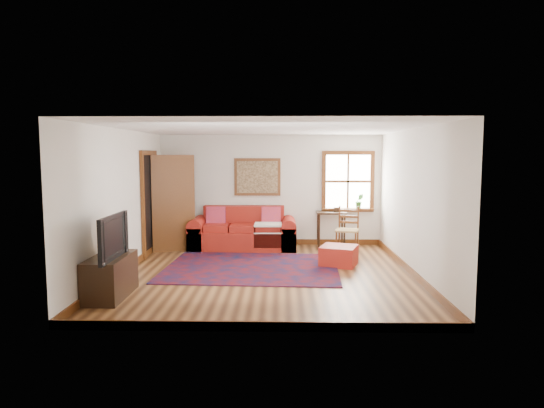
{
  "coord_description": "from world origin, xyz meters",
  "views": [
    {
      "loc": [
        0.26,
        -8.24,
        2.09
      ],
      "look_at": [
        0.08,
        0.6,
        1.16
      ],
      "focal_mm": 32.0,
      "sensor_mm": 36.0,
      "label": 1
    }
  ],
  "objects_px": {
    "red_ottoman": "(339,255)",
    "side_table": "(331,217)",
    "ladder_back_chair": "(348,228)",
    "media_cabinet": "(110,276)",
    "red_leather_sofa": "(243,234)"
  },
  "relations": [
    {
      "from": "ladder_back_chair",
      "to": "media_cabinet",
      "type": "height_order",
      "value": "ladder_back_chair"
    },
    {
      "from": "ladder_back_chair",
      "to": "media_cabinet",
      "type": "bearing_deg",
      "value": -140.31
    },
    {
      "from": "red_leather_sofa",
      "to": "media_cabinet",
      "type": "distance_m",
      "value": 4.05
    },
    {
      "from": "side_table",
      "to": "media_cabinet",
      "type": "relative_size",
      "value": 0.72
    },
    {
      "from": "red_ottoman",
      "to": "side_table",
      "type": "height_order",
      "value": "side_table"
    },
    {
      "from": "side_table",
      "to": "media_cabinet",
      "type": "distance_m",
      "value": 5.34
    },
    {
      "from": "red_leather_sofa",
      "to": "side_table",
      "type": "distance_m",
      "value": 2.0
    },
    {
      "from": "ladder_back_chair",
      "to": "media_cabinet",
      "type": "distance_m",
      "value": 5.05
    },
    {
      "from": "red_ottoman",
      "to": "red_leather_sofa",
      "type": "bearing_deg",
      "value": 158.65
    },
    {
      "from": "red_ottoman",
      "to": "media_cabinet",
      "type": "bearing_deg",
      "value": -130.97
    },
    {
      "from": "ladder_back_chair",
      "to": "media_cabinet",
      "type": "relative_size",
      "value": 0.89
    },
    {
      "from": "red_leather_sofa",
      "to": "media_cabinet",
      "type": "bearing_deg",
      "value": -114.01
    },
    {
      "from": "side_table",
      "to": "ladder_back_chair",
      "type": "height_order",
      "value": "ladder_back_chair"
    },
    {
      "from": "red_ottoman",
      "to": "side_table",
      "type": "relative_size",
      "value": 0.81
    },
    {
      "from": "side_table",
      "to": "ladder_back_chair",
      "type": "bearing_deg",
      "value": -68.47
    }
  ]
}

